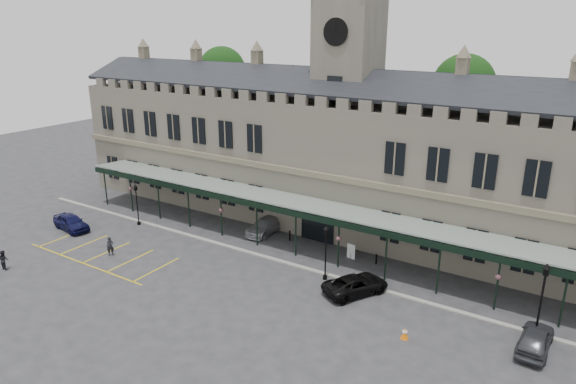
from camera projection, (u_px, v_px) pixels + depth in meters
The scene contains 21 objects.
ground at pixel (244, 291), 37.59m from camera, with size 140.00×140.00×0.00m, color #2E2E31.
station_building at pixel (344, 160), 48.31m from camera, with size 60.00×10.36×17.30m.
clock_tower at pixel (347, 88), 46.30m from camera, with size 5.60×5.60×24.80m.
canopy at pixel (297, 228), 42.81m from camera, with size 50.00×4.10×4.30m.
kerb at pixel (285, 262), 41.98m from camera, with size 60.00×0.40×0.12m, color gray.
parking_markings at pixel (102, 255), 43.53m from camera, with size 16.00×6.00×0.01m, color gold, non-canonical shape.
tree_behind_left at pixel (222, 72), 64.83m from camera, with size 6.00×6.00×16.00m.
tree_behind_mid at pixel (463, 87), 49.52m from camera, with size 6.00×6.00×16.00m.
lamp_post_left at pixel (137, 201), 49.27m from camera, with size 0.39×0.39×4.14m.
lamp_post_mid at pixel (326, 248), 38.56m from camera, with size 0.42×0.42×4.42m.
lamp_post_right at pixel (542, 295), 31.03m from camera, with size 0.49×0.49×5.16m.
traffic_cone at pixel (405, 333), 31.84m from camera, with size 0.47×0.47×0.75m.
sign_board at pixel (351, 252), 42.63m from camera, with size 0.76×0.15×1.29m.
bollard_left at pixel (290, 236), 46.22m from camera, with size 0.17×0.17×0.95m, color black.
bollard_right at pixel (376, 259), 41.70m from camera, with size 0.15×0.15×0.87m, color black.
car_left_a at pixel (71, 222), 48.59m from camera, with size 1.80×4.47×1.52m, color #0C0D36.
car_taxi at pixel (266, 225), 47.93m from camera, with size 1.96×4.83×1.40m, color #9DA0A4.
car_van at pixel (356, 285), 37.12m from camera, with size 2.28×4.94×1.37m, color black.
car_right_a at pixel (535, 339), 30.63m from camera, with size 1.76×4.37×1.49m, color #36393E.
person_a at pixel (110, 246), 43.14m from camera, with size 0.60×0.40×1.66m, color black.
person_b at pixel (4, 260), 40.76m from camera, with size 0.78×0.61×1.61m, color black.
Camera 1 is at (20.67, -26.45, 18.69)m, focal length 32.00 mm.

